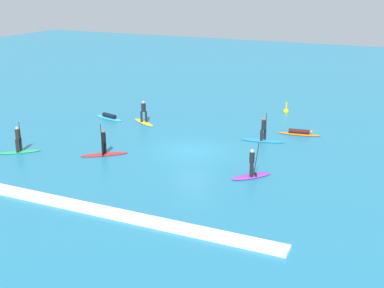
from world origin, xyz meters
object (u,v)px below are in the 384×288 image
(surfer_on_green_board, at_px, (19,146))
(surfer_on_orange_board, at_px, (300,133))
(surfer_on_red_board, at_px, (104,149))
(surfer_on_purple_board, at_px, (252,171))
(surfer_on_teal_board, at_px, (109,117))
(surfer_on_yellow_board, at_px, (144,116))
(surfer_on_blue_board, at_px, (263,136))
(marker_buoy, at_px, (286,111))

(surfer_on_green_board, relative_size, surfer_on_orange_board, 0.80)
(surfer_on_red_board, relative_size, surfer_on_purple_board, 1.19)
(surfer_on_orange_board, bearing_deg, surfer_on_teal_board, 179.50)
(surfer_on_teal_board, bearing_deg, surfer_on_orange_board, -156.27)
(surfer_on_yellow_board, bearing_deg, surfer_on_red_board, 132.10)
(surfer_on_yellow_board, height_order, surfer_on_blue_board, surfer_on_blue_board)
(surfer_on_red_board, bearing_deg, surfer_on_orange_board, -176.00)
(surfer_on_teal_board, xyz_separation_m, surfer_on_blue_board, (13.36, -0.53, 0.23))
(surfer_on_yellow_board, xyz_separation_m, surfer_on_blue_board, (10.09, -0.61, -0.19))
(surfer_on_yellow_board, relative_size, marker_buoy, 2.52)
(surfer_on_blue_board, height_order, marker_buoy, surfer_on_blue_board)
(surfer_on_orange_board, bearing_deg, surfer_on_green_board, -152.06)
(surfer_on_blue_board, xyz_separation_m, marker_buoy, (-0.55, 8.45, -0.23))
(surfer_on_red_board, height_order, surfer_on_teal_board, surfer_on_red_board)
(surfer_on_green_board, bearing_deg, surfer_on_blue_board, -7.01)
(surfer_on_orange_board, bearing_deg, surfer_on_yellow_board, -178.84)
(surfer_on_red_board, xyz_separation_m, surfer_on_blue_board, (8.64, 7.20, -0.02))
(surfer_on_red_board, distance_m, surfer_on_teal_board, 9.06)
(surfer_on_teal_board, xyz_separation_m, marker_buoy, (12.80, 7.91, 0.01))
(surfer_on_teal_board, bearing_deg, surfer_on_blue_board, -166.15)
(surfer_on_yellow_board, bearing_deg, surfer_on_purple_board, 178.54)
(surfer_on_teal_board, relative_size, surfer_on_orange_board, 0.98)
(surfer_on_yellow_board, distance_m, marker_buoy, 12.35)
(surfer_on_red_board, bearing_deg, surfer_on_teal_board, -97.18)
(surfer_on_orange_board, bearing_deg, marker_buoy, 105.65)
(surfer_on_blue_board, xyz_separation_m, surfer_on_green_board, (-14.08, -9.13, 0.09))
(surfer_on_red_board, distance_m, marker_buoy, 17.62)
(surfer_on_purple_board, bearing_deg, surfer_on_orange_board, 37.43)
(surfer_on_yellow_board, relative_size, surfer_on_green_board, 1.07)
(marker_buoy, bearing_deg, surfer_on_purple_board, -82.70)
(surfer_on_green_board, xyz_separation_m, marker_buoy, (13.53, 17.58, -0.32))
(surfer_on_red_board, xyz_separation_m, marker_buoy, (8.09, 15.65, -0.24))
(surfer_on_teal_board, distance_m, marker_buoy, 15.05)
(surfer_on_yellow_board, height_order, marker_buoy, surfer_on_yellow_board)
(surfer_on_purple_board, relative_size, surfer_on_green_board, 0.98)
(surfer_on_blue_board, bearing_deg, surfer_on_yellow_board, 166.43)
(surfer_on_yellow_board, distance_m, surfer_on_blue_board, 10.11)
(surfer_on_green_board, xyz_separation_m, surfer_on_orange_board, (16.11, 11.71, -0.32))
(surfer_on_green_board, height_order, surfer_on_orange_board, surfer_on_green_board)
(surfer_on_purple_board, xyz_separation_m, surfer_on_blue_board, (-1.41, 6.87, 0.00))
(surfer_on_green_board, bearing_deg, surfer_on_teal_board, 45.73)
(surfer_on_red_board, bearing_deg, surfer_on_yellow_board, -118.01)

